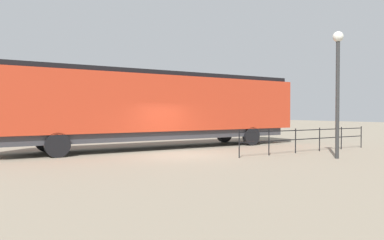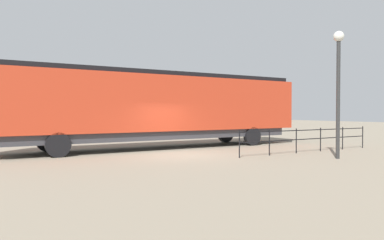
% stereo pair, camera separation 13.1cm
% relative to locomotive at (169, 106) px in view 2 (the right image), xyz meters
% --- Properties ---
extents(ground_plane, '(120.00, 120.00, 0.00)m').
position_rel_locomotive_xyz_m(ground_plane, '(3.24, -1.08, -2.32)').
color(ground_plane, gray).
extents(locomotive, '(2.98, 17.27, 4.13)m').
position_rel_locomotive_xyz_m(locomotive, '(0.00, 0.00, 0.00)').
color(locomotive, red).
rests_on(locomotive, ground_plane).
extents(lamp_post, '(0.45, 0.45, 5.42)m').
position_rel_locomotive_xyz_m(lamp_post, '(7.95, 4.00, 1.31)').
color(lamp_post, '#2D2D2D').
rests_on(lamp_post, ground_plane).
extents(platform_fence, '(0.05, 8.74, 1.20)m').
position_rel_locomotive_xyz_m(platform_fence, '(5.61, 4.89, -1.55)').
color(platform_fence, black).
rests_on(platform_fence, ground_plane).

